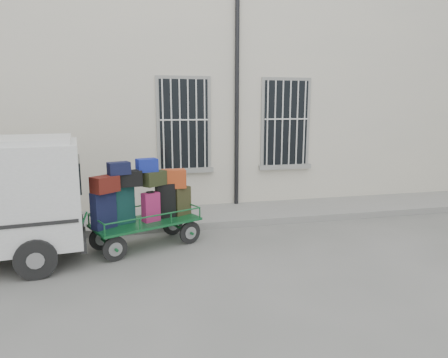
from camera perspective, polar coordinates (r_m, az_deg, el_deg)
name	(u,v)px	position (r m, az deg, el deg)	size (l,w,h in m)	color
ground	(227,250)	(7.73, 0.46, -10.11)	(80.00, 80.00, 0.00)	#60605C
building	(186,96)	(12.64, -5.47, 11.72)	(24.00, 5.15, 6.00)	beige
sidewalk	(206,216)	(9.75, -2.58, -5.25)	(24.00, 1.70, 0.15)	gray
luggage_cart	(143,202)	(7.78, -11.50, -3.24)	(2.36, 1.63, 1.72)	black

